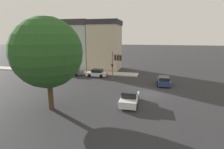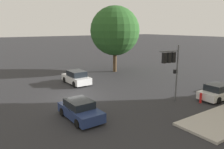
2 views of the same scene
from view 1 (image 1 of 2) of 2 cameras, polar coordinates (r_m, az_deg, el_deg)
The scene contains 11 objects.
ground_plane at distance 24.98m, azimuth 12.19°, elevation -6.02°, with size 300.00×300.00×0.00m, color #28282B.
sidewalk_strip at distance 48.78m, azimuth -29.25°, elevation 1.69°, with size 3.23×60.00×0.17m.
rowhouse_backdrop at distance 42.67m, azimuth -6.20°, elevation 9.59°, with size 6.67×13.05×11.55m.
street_tree at distance 19.10m, azimuth -20.38°, elevation 6.66°, with size 7.24×7.24×9.74m.
traffic_signal at distance 30.93m, azimuth 1.36°, elevation 4.73°, with size 0.61×2.20×5.11m.
crossing_car_0 at distance 29.61m, azimuth 16.52°, elevation -2.04°, with size 4.12×2.03×1.40m.
crossing_car_1 at distance 20.61m, azimuth 5.78°, elevation -7.57°, with size 4.35×2.07×1.60m.
parked_car_0 at distance 34.51m, azimuth -4.99°, elevation 0.46°, with size 1.92×3.95×1.47m.
parked_car_1 at distance 36.69m, azimuth -12.99°, elevation 0.96°, with size 2.11×4.50×1.55m.
parked_car_2 at distance 39.37m, azimuth -20.24°, elevation 1.22°, with size 2.07×4.04×1.47m.
fire_hydrant at distance 33.67m, azimuth -1.63°, elevation -0.14°, with size 0.22×0.22×0.92m.
Camera 1 is at (-23.76, -0.45, 7.72)m, focal length 28.00 mm.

